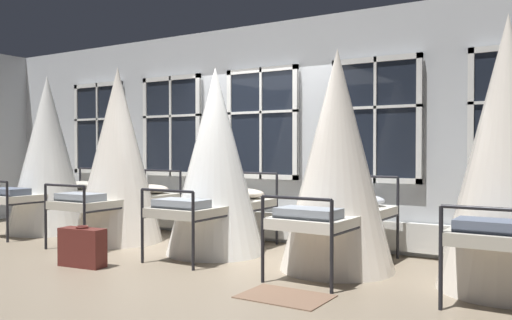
% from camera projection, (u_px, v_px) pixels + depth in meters
% --- Properties ---
extents(ground, '(20.84, 20.84, 0.00)m').
position_uv_depth(ground, '(213.00, 255.00, 6.81)').
color(ground, gray).
extents(back_wall_with_windows, '(11.26, 0.10, 3.18)m').
position_uv_depth(back_wall_with_windows, '(265.00, 133.00, 7.88)').
color(back_wall_with_windows, silver).
rests_on(back_wall_with_windows, ground).
extents(window_bank, '(8.07, 0.10, 2.46)m').
position_uv_depth(window_bank, '(261.00, 171.00, 7.79)').
color(window_bank, black).
rests_on(window_bank, ground).
extents(cot_first, '(1.28, 1.95, 2.54)m').
position_uv_depth(cot_first, '(48.00, 156.00, 8.70)').
color(cot_first, black).
rests_on(cot_first, ground).
extents(cot_second, '(1.28, 1.94, 2.54)m').
position_uv_depth(cot_second, '(118.00, 157.00, 7.78)').
color(cot_second, black).
rests_on(cot_second, ground).
extents(cot_third, '(1.28, 1.94, 2.41)m').
position_uv_depth(cot_third, '(215.00, 163.00, 6.92)').
color(cot_third, black).
rests_on(cot_third, ground).
extents(cot_fourth, '(1.28, 1.95, 2.47)m').
position_uv_depth(cot_fourth, '(337.00, 162.00, 5.96)').
color(cot_fourth, black).
rests_on(cot_fourth, ground).
extents(cot_fifth, '(1.28, 1.94, 2.62)m').
position_uv_depth(cot_fifth, '(507.00, 157.00, 5.05)').
color(cot_fifth, black).
rests_on(cot_fifth, ground).
extents(rug_fourth, '(0.80, 0.56, 0.01)m').
position_uv_depth(rug_fourth, '(285.00, 296.00, 4.86)').
color(rug_fourth, brown).
rests_on(rug_fourth, ground).
extents(suitcase_dark, '(0.58, 0.28, 0.47)m').
position_uv_depth(suitcase_dark, '(82.00, 247.00, 6.12)').
color(suitcase_dark, '#5B231E').
rests_on(suitcase_dark, ground).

